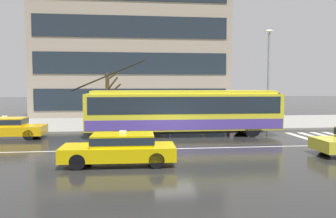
% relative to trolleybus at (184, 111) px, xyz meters
% --- Properties ---
extents(ground_plane, '(160.00, 160.00, 0.00)m').
position_rel_trolleybus_xyz_m(ground_plane, '(-1.18, -3.35, -1.60)').
color(ground_plane, '#252525').
extents(sidewalk_slab, '(80.00, 10.00, 0.14)m').
position_rel_trolleybus_xyz_m(sidewalk_slab, '(-1.18, 6.60, -1.53)').
color(sidewalk_slab, gray).
rests_on(sidewalk_slab, ground_plane).
extents(crosswalk_stripe_edge_near, '(0.44, 4.40, 0.01)m').
position_rel_trolleybus_xyz_m(crosswalk_stripe_edge_near, '(7.18, -1.88, -1.59)').
color(crosswalk_stripe_edge_near, beige).
rests_on(crosswalk_stripe_edge_near, ground_plane).
extents(crosswalk_stripe_inner_a, '(0.44, 4.40, 0.01)m').
position_rel_trolleybus_xyz_m(crosswalk_stripe_inner_a, '(8.08, -1.88, -1.59)').
color(crosswalk_stripe_inner_a, beige).
rests_on(crosswalk_stripe_inner_a, ground_plane).
extents(crosswalk_stripe_center, '(0.44, 4.40, 0.01)m').
position_rel_trolleybus_xyz_m(crosswalk_stripe_center, '(8.98, -1.88, -1.59)').
color(crosswalk_stripe_center, beige).
rests_on(crosswalk_stripe_center, ground_plane).
extents(lane_centre_line, '(72.00, 0.14, 0.01)m').
position_rel_trolleybus_xyz_m(lane_centre_line, '(-1.18, -4.55, -1.59)').
color(lane_centre_line, silver).
rests_on(lane_centre_line, ground_plane).
extents(trolleybus, '(13.25, 2.62, 4.85)m').
position_rel_trolleybus_xyz_m(trolleybus, '(0.00, 0.00, 0.00)').
color(trolleybus, yellow).
rests_on(trolleybus, ground_plane).
extents(taxi_oncoming_near, '(4.63, 1.88, 1.39)m').
position_rel_trolleybus_xyz_m(taxi_oncoming_near, '(-3.88, -7.68, -0.89)').
color(taxi_oncoming_near, yellow).
rests_on(taxi_oncoming_near, ground_plane).
extents(taxi_queued_behind_bus, '(4.33, 1.82, 1.39)m').
position_rel_trolleybus_xyz_m(taxi_queued_behind_bus, '(-10.90, -0.10, -0.89)').
color(taxi_queued_behind_bus, yellow).
rests_on(taxi_queued_behind_bus, ground_plane).
extents(bus_shelter, '(3.69, 1.65, 2.56)m').
position_rel_trolleybus_xyz_m(bus_shelter, '(-2.29, 3.47, 0.45)').
color(bus_shelter, gray).
rests_on(bus_shelter, sidewalk_slab).
extents(pedestrian_at_shelter, '(1.29, 1.29, 1.97)m').
position_rel_trolleybus_xyz_m(pedestrian_at_shelter, '(1.91, 3.41, 0.14)').
color(pedestrian_at_shelter, '#485745').
rests_on(pedestrian_at_shelter, sidewalk_slab).
extents(pedestrian_approaching_curb, '(1.14, 1.14, 1.95)m').
position_rel_trolleybus_xyz_m(pedestrian_approaching_curb, '(-0.80, 2.92, 0.08)').
color(pedestrian_approaching_curb, navy).
rests_on(pedestrian_approaching_curb, sidewalk_slab).
extents(pedestrian_walking_past, '(0.47, 0.47, 1.65)m').
position_rel_trolleybus_xyz_m(pedestrian_walking_past, '(-3.82, 4.14, -0.48)').
color(pedestrian_walking_past, '#211F2D').
rests_on(pedestrian_walking_past, sidewalk_slab).
extents(pedestrian_waiting_by_pole, '(0.40, 0.40, 1.65)m').
position_rel_trolleybus_xyz_m(pedestrian_waiting_by_pole, '(4.15, 3.96, -0.48)').
color(pedestrian_waiting_by_pole, '#27162C').
rests_on(pedestrian_waiting_by_pole, sidewalk_slab).
extents(street_lamp, '(0.60, 0.32, 7.20)m').
position_rel_trolleybus_xyz_m(street_lamp, '(6.82, 2.75, 2.77)').
color(street_lamp, '#8B959A').
rests_on(street_lamp, sidewalk_slab).
extents(street_tree_bare, '(1.17, 0.97, 4.07)m').
position_rel_trolleybus_xyz_m(street_tree_bare, '(-4.98, 3.10, 0.73)').
color(street_tree_bare, brown).
rests_on(street_tree_bare, sidewalk_slab).
extents(office_tower_corner_left, '(19.78, 12.01, 17.67)m').
position_rel_trolleybus_xyz_m(office_tower_corner_left, '(-3.17, 16.85, 7.25)').
color(office_tower_corner_left, '#A49683').
rests_on(office_tower_corner_left, ground_plane).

